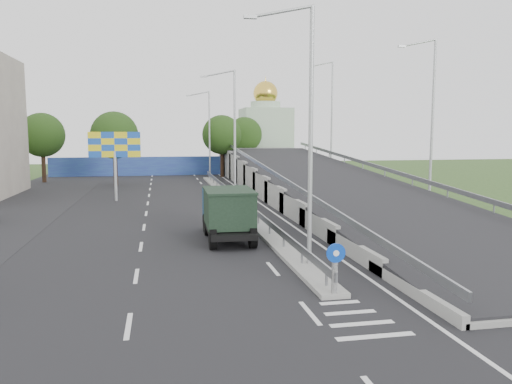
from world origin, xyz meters
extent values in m
plane|color=#2D4C1E|center=(0.00, 0.00, 0.00)|extent=(160.00, 160.00, 0.00)
cube|color=black|center=(-3.00, 20.00, 0.00)|extent=(26.00, 90.00, 0.04)
cube|color=gray|center=(0.00, 24.00, 0.10)|extent=(1.00, 44.00, 0.20)
cube|color=gray|center=(12.30, 24.00, 2.35)|extent=(0.10, 50.00, 0.32)
cube|color=gray|center=(2.80, 24.00, 2.35)|extent=(0.10, 50.00, 0.32)
cube|color=gray|center=(0.00, 24.00, 0.75)|extent=(0.08, 44.00, 0.32)
cylinder|color=gray|center=(0.00, 24.00, 0.50)|extent=(0.09, 0.09, 0.60)
cylinder|color=black|center=(0.00, 2.20, 0.80)|extent=(0.20, 0.20, 1.20)
cylinder|color=#0C3FBF|center=(0.00, 2.12, 1.55)|extent=(0.64, 0.05, 0.64)
cylinder|color=white|center=(0.00, 2.09, 1.55)|extent=(0.20, 0.03, 0.20)
cylinder|color=#B2B5B7|center=(0.30, 6.00, 5.20)|extent=(0.18, 0.18, 10.00)
cylinder|color=#B2B5B7|center=(-0.90, 6.00, 9.95)|extent=(2.57, 0.12, 0.66)
cube|color=#B2B5B7|center=(-2.10, 6.00, 9.70)|extent=(0.50, 0.18, 0.12)
cylinder|color=#B2B5B7|center=(0.30, 26.00, 5.20)|extent=(0.18, 0.18, 10.00)
cylinder|color=#B2B5B7|center=(-0.90, 26.00, 9.95)|extent=(2.57, 0.12, 0.66)
cube|color=#B2B5B7|center=(-2.10, 26.00, 9.70)|extent=(0.50, 0.18, 0.12)
cylinder|color=#B2B5B7|center=(0.30, 46.00, 5.20)|extent=(0.18, 0.18, 10.00)
cylinder|color=#B2B5B7|center=(-0.90, 46.00, 9.95)|extent=(2.57, 0.12, 0.66)
cube|color=#B2B5B7|center=(-2.10, 46.00, 9.70)|extent=(0.50, 0.18, 0.12)
cube|color=#293299|center=(-4.00, 52.00, 1.20)|extent=(30.00, 0.50, 2.40)
cube|color=#B2CCAD|center=(10.00, 60.00, 4.50)|extent=(7.00, 7.00, 9.00)
cylinder|color=#B2CCAD|center=(10.00, 60.00, 9.50)|extent=(4.40, 4.40, 1.00)
sphere|color=gold|center=(10.00, 60.00, 11.20)|extent=(3.60, 3.60, 3.60)
cone|color=gold|center=(10.00, 60.00, 13.20)|extent=(0.30, 0.30, 1.20)
cylinder|color=#B2B5B7|center=(-9.00, 28.00, 2.00)|extent=(0.24, 0.24, 4.00)
cube|color=yellow|center=(-9.00, 28.00, 4.50)|extent=(4.00, 0.20, 2.00)
cylinder|color=black|center=(-10.00, 40.00, 2.00)|extent=(0.44, 0.44, 4.00)
sphere|color=black|center=(-10.00, 40.00, 5.20)|extent=(4.80, 4.80, 4.80)
cylinder|color=black|center=(2.00, 48.00, 2.00)|extent=(0.44, 0.44, 4.00)
sphere|color=black|center=(2.00, 48.00, 5.20)|extent=(4.80, 4.80, 4.80)
cylinder|color=black|center=(-18.00, 45.00, 2.00)|extent=(0.44, 0.44, 4.00)
sphere|color=black|center=(-18.00, 45.00, 5.20)|extent=(4.80, 4.80, 4.80)
cylinder|color=black|center=(6.00, 55.00, 2.00)|extent=(0.44, 0.44, 4.00)
sphere|color=black|center=(6.00, 55.00, 5.20)|extent=(4.80, 4.80, 4.80)
cylinder|color=black|center=(-3.10, 13.98, 0.52)|extent=(0.35, 1.04, 1.04)
cylinder|color=black|center=(-1.22, 13.94, 0.52)|extent=(0.35, 1.04, 1.04)
cylinder|color=black|center=(-3.12, 13.14, 0.52)|extent=(0.35, 1.04, 1.04)
cylinder|color=black|center=(-1.24, 13.10, 0.52)|extent=(0.35, 1.04, 1.04)
cylinder|color=black|center=(-3.19, 9.84, 0.52)|extent=(0.35, 1.04, 1.04)
cylinder|color=black|center=(-1.30, 9.80, 0.52)|extent=(0.35, 1.04, 1.04)
cube|color=black|center=(-2.20, 11.99, 0.66)|extent=(2.29, 5.88, 0.28)
cube|color=navy|center=(-2.15, 14.20, 1.60)|extent=(2.20, 1.55, 1.60)
cube|color=black|center=(-2.14, 14.92, 2.02)|extent=(1.79, 0.09, 0.66)
cube|color=black|center=(-2.14, 15.00, 0.61)|extent=(2.17, 0.19, 0.47)
cube|color=black|center=(-2.21, 11.42, 1.70)|extent=(2.33, 3.62, 1.70)
cube|color=black|center=(-2.21, 11.42, 2.59)|extent=(2.43, 3.72, 0.11)
camera|label=1|loc=(-5.54, -12.87, 5.41)|focal=35.00mm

